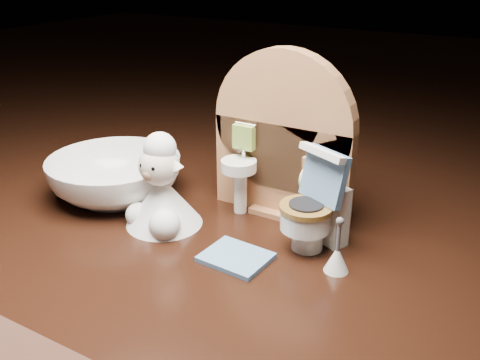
# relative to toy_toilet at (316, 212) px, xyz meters

# --- Properties ---
(backdrop_panel) EXTENTS (0.13, 0.05, 0.15)m
(backdrop_panel) POSITION_rel_toy_toilet_xyz_m (-0.05, 0.04, 0.04)
(backdrop_panel) COLOR #A86D43
(backdrop_panel) RESTS_ON ground
(toy_toilet) EXTENTS (0.05, 0.06, 0.08)m
(toy_toilet) POSITION_rel_toy_toilet_xyz_m (0.00, 0.00, 0.00)
(toy_toilet) COLOR white
(toy_toilet) RESTS_ON ground
(bath_mat) EXTENTS (0.05, 0.04, 0.00)m
(bath_mat) POSITION_rel_toy_toilet_xyz_m (-0.04, -0.05, -0.03)
(bath_mat) COLOR #5F8AB9
(bath_mat) RESTS_ON ground
(toilet_brush) EXTENTS (0.02, 0.02, 0.05)m
(toilet_brush) POSITION_rel_toy_toilet_xyz_m (0.03, -0.03, -0.02)
(toilet_brush) COLOR white
(toilet_brush) RESTS_ON ground
(plush_lamb) EXTENTS (0.07, 0.07, 0.09)m
(plush_lamb) POSITION_rel_toy_toilet_xyz_m (-0.13, -0.03, -0.00)
(plush_lamb) COLOR white
(plush_lamb) RESTS_ON ground
(ceramic_bowl) EXTENTS (0.16, 0.16, 0.04)m
(ceramic_bowl) POSITION_rel_toy_toilet_xyz_m (-0.21, -0.01, -0.01)
(ceramic_bowl) COLOR white
(ceramic_bowl) RESTS_ON ground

